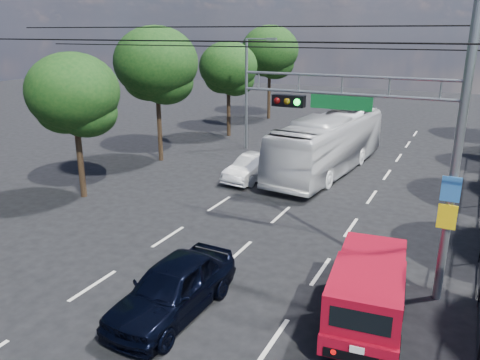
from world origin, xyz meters
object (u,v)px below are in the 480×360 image
Objects in this scene: signal_mast at (413,117)px; navy_hatchback at (173,288)px; white_van at (253,167)px; white_bus at (328,144)px; red_pickup at (368,289)px.

signal_mast is 2.10× the size of navy_hatchback.
white_van is at bearing 136.76° from signal_mast.
signal_mast reaches higher than navy_hatchback.
white_bus is at bearing 115.73° from signal_mast.
white_bus reaches higher than navy_hatchback.
white_van is (-3.05, -3.29, -0.90)m from white_bus.
red_pickup is 1.11× the size of navy_hatchback.
signal_mast is at bearing 79.34° from red_pickup.
red_pickup is at bearing -64.24° from white_bus.
signal_mast is 8.00m from navy_hatchback.
red_pickup reaches higher than white_van.
navy_hatchback is at bearing -142.18° from signal_mast.
signal_mast is 12.50m from white_van.
signal_mast is 4.77m from red_pickup.
white_van is (-8.08, 10.05, -0.31)m from red_pickup.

